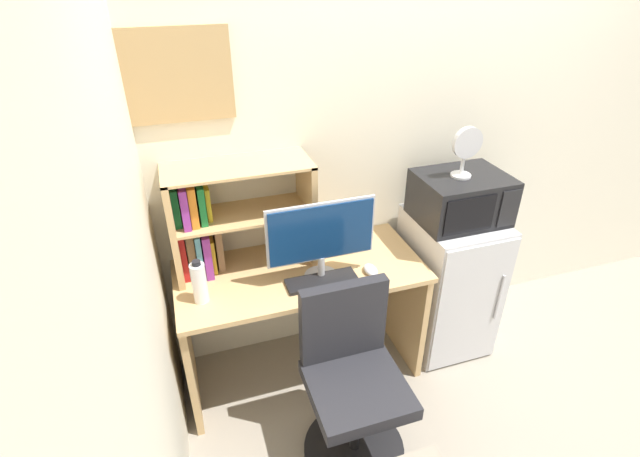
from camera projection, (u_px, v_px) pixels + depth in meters
wall_back at (489, 126)px, 2.83m from camera, size 6.40×0.04×2.60m
desk at (301, 302)px, 2.61m from camera, size 1.32×0.61×0.75m
hutch_bookshelf at (218, 218)px, 2.39m from camera, size 0.73×0.30×0.57m
monitor at (321, 236)px, 2.31m from camera, size 0.56×0.18×0.43m
keyboard at (322, 281)px, 2.39m from camera, size 0.37×0.12×0.02m
computer_mouse at (371, 270)px, 2.46m from camera, size 0.07×0.11×0.04m
water_bottle at (199, 282)px, 2.22m from camera, size 0.07×0.07×0.23m
mini_fridge at (447, 281)px, 2.91m from camera, size 0.47×0.56×0.89m
microwave at (461, 198)px, 2.62m from camera, size 0.49×0.39×0.27m
desk_fan at (466, 148)px, 2.46m from camera, size 0.17×0.11×0.28m
desk_chair at (352, 388)px, 2.25m from camera, size 0.51×0.51×0.92m
wall_corkboard at (162, 77)px, 2.10m from camera, size 0.63×0.02×0.42m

